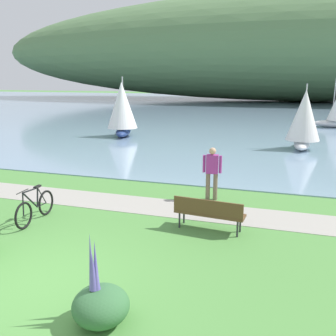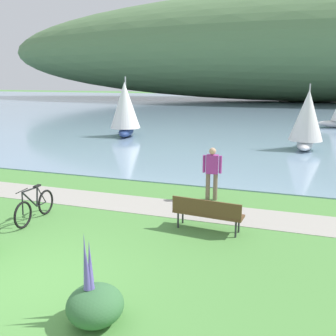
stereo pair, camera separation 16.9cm
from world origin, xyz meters
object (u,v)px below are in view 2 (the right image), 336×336
Objects in this scene: sailboat_mid_bay at (307,119)px; bicycle_leaning_near_bench at (35,207)px; person_at_shoreline at (212,170)px; park_bench_near_camera at (207,212)px; sailboat_nearest_to_shore at (125,109)px.

bicycle_leaning_near_bench is at bearing -119.32° from sailboat_mid_bay.
person_at_shoreline is at bearing 37.79° from bicycle_leaning_near_bench.
sailboat_mid_bay is (3.13, 9.84, 0.72)m from person_at_shoreline.
sailboat_mid_bay is at bearing 77.55° from park_bench_near_camera.
person_at_shoreline is 0.44× the size of sailboat_nearest_to_shore.
sailboat_nearest_to_shore reaches higher than sailboat_mid_bay.
person_at_shoreline is 10.35m from sailboat_mid_bay.
person_at_shoreline is at bearing 99.18° from park_bench_near_camera.
sailboat_mid_bay reaches higher than person_at_shoreline.
sailboat_nearest_to_shore is at bearing 122.04° from park_bench_near_camera.
park_bench_near_camera is at bearing 9.48° from bicycle_leaning_near_bench.
sailboat_mid_bay reaches higher than park_bench_near_camera.
sailboat_nearest_to_shore is (-8.13, 11.13, 0.90)m from person_at_shoreline.
person_at_shoreline is (-0.41, 2.51, 0.46)m from park_bench_near_camera.
sailboat_mid_bay is at bearing 72.34° from person_at_shoreline.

